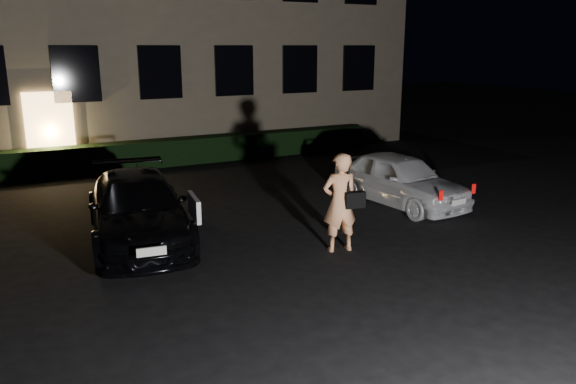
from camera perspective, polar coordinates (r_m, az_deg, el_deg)
ground at (r=9.80m, az=5.15°, el=-8.52°), size 80.00×80.00×0.00m
hedge at (r=19.02m, az=-12.07°, el=3.96°), size 15.00×0.70×0.85m
sedan at (r=11.72m, az=-15.02°, el=-1.62°), size 2.45×4.79×1.33m
hatch at (r=14.16m, az=11.27°, el=1.30°), size 1.91×3.93×1.29m
man at (r=10.68m, az=5.35°, el=-1.06°), size 0.81×0.58×1.92m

